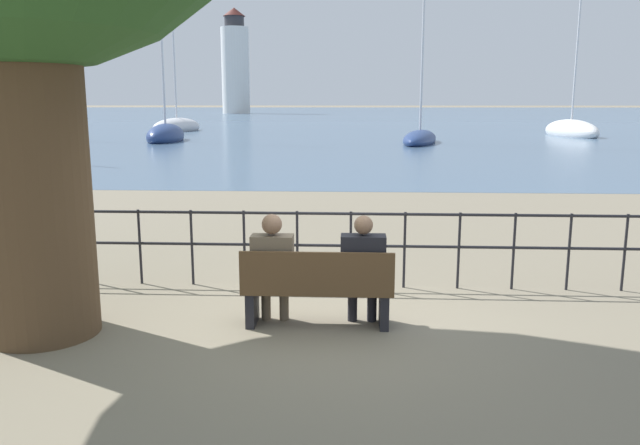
{
  "coord_description": "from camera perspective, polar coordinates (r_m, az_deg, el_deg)",
  "views": [
    {
      "loc": [
        0.38,
        -6.76,
        2.5
      ],
      "look_at": [
        0.0,
        0.5,
        1.09
      ],
      "focal_mm": 35.0,
      "sensor_mm": 36.0,
      "label": 1
    }
  ],
  "objects": [
    {
      "name": "ground_plane",
      "position": [
        7.22,
        -0.21,
        -9.31
      ],
      "size": [
        1000.0,
        1000.0,
        0.0
      ],
      "primitive_type": "plane",
      "color": "#7A705B"
    },
    {
      "name": "harbor_water",
      "position": [
        167.54,
        2.92,
        10.06
      ],
      "size": [
        600.0,
        300.0,
        0.01
      ],
      "color": "#47607A",
      "rests_on": "ground_plane"
    },
    {
      "name": "park_bench",
      "position": [
        7.02,
        -0.24,
        -6.2
      ],
      "size": [
        1.7,
        0.45,
        0.9
      ],
      "color": "brown",
      "rests_on": "ground_plane"
    },
    {
      "name": "seated_person_left",
      "position": [
        7.06,
        -4.34,
        -3.79
      ],
      "size": [
        0.47,
        0.35,
        1.28
      ],
      "color": "brown",
      "rests_on": "ground_plane"
    },
    {
      "name": "seated_person_right",
      "position": [
        7.0,
        3.95,
        -3.96
      ],
      "size": [
        0.5,
        0.35,
        1.27
      ],
      "color": "black",
      "rests_on": "ground_plane"
    },
    {
      "name": "promenade_railing",
      "position": [
        8.48,
        0.36,
        -1.34
      ],
      "size": [
        10.99,
        0.04,
        1.05
      ],
      "color": "black",
      "rests_on": "ground_plane"
    },
    {
      "name": "sailboat_1",
      "position": [
        46.58,
        -23.81,
        7.32
      ],
      "size": [
        2.66,
        7.87,
        8.37
      ],
      "rotation": [
        0.0,
        0.0,
        0.13
      ],
      "color": "maroon",
      "rests_on": "ground_plane"
    },
    {
      "name": "sailboat_2",
      "position": [
        56.66,
        -12.94,
        8.52
      ],
      "size": [
        4.1,
        7.28,
        12.68
      ],
      "rotation": [
        0.0,
        0.0,
        -0.24
      ],
      "color": "silver",
      "rests_on": "ground_plane"
    },
    {
      "name": "sailboat_3",
      "position": [
        42.28,
        -13.92,
        7.76
      ],
      "size": [
        2.55,
        6.55,
        12.82
      ],
      "rotation": [
        0.0,
        0.0,
        0.08
      ],
      "color": "navy",
      "rests_on": "ground_plane"
    },
    {
      "name": "sailboat_4",
      "position": [
        50.8,
        21.96,
        7.8
      ],
      "size": [
        3.04,
        7.56,
        13.41
      ],
      "rotation": [
        0.0,
        0.0,
        0.15
      ],
      "color": "white",
      "rests_on": "ground_plane"
    },
    {
      "name": "sailboat_5",
      "position": [
        39.36,
        9.12,
        7.63
      ],
      "size": [
        3.42,
        7.64,
        12.76
      ],
      "rotation": [
        0.0,
        0.0,
        -0.22
      ],
      "color": "navy",
      "rests_on": "ground_plane"
    },
    {
      "name": "harbor_lighthouse",
      "position": [
        144.98,
        -7.75,
        14.08
      ],
      "size": [
        6.17,
        6.17,
        23.0
      ],
      "color": "white",
      "rests_on": "ground_plane"
    }
  ]
}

